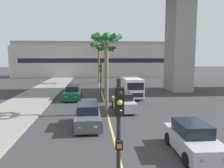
{
  "coord_description": "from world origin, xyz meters",
  "views": [
    {
      "loc": [
        -1.2,
        0.19,
        4.77
      ],
      "look_at": [
        0.0,
        14.0,
        3.09
      ],
      "focal_mm": 35.52,
      "sensor_mm": 36.0,
      "label": 1
    }
  ],
  "objects": [
    {
      "name": "car_queue_fourth",
      "position": [
        -3.47,
        25.14,
        0.72
      ],
      "size": [
        1.84,
        4.1,
        1.56
      ],
      "color": "#0C4728",
      "rests_on": "ground"
    },
    {
      "name": "pier_building_backdrop",
      "position": [
        0.0,
        55.74,
        4.16
      ],
      "size": [
        39.96,
        8.04,
        8.44
      ],
      "color": "beige",
      "rests_on": "ground"
    },
    {
      "name": "traffic_light_median_far",
      "position": [
        -0.36,
        23.8,
        2.71
      ],
      "size": [
        0.24,
        0.37,
        4.2
      ],
      "color": "black",
      "rests_on": "ground"
    },
    {
      "name": "car_queue_front",
      "position": [
        1.52,
        19.56,
        0.72
      ],
      "size": [
        1.88,
        4.12,
        1.56
      ],
      "color": "#B7BABF",
      "rests_on": "ground"
    },
    {
      "name": "palm_tree_near_median",
      "position": [
        -0.13,
        40.33,
        6.16
      ],
      "size": [
        3.24,
        3.25,
        7.32
      ],
      "color": "brown",
      "rests_on": "ground"
    },
    {
      "name": "palm_tree_far_median",
      "position": [
        -0.06,
        18.4,
        5.59
      ],
      "size": [
        2.65,
        2.66,
        6.76
      ],
      "color": "brown",
      "rests_on": "ground"
    },
    {
      "name": "car_queue_third",
      "position": [
        3.69,
        10.36,
        0.72
      ],
      "size": [
        1.9,
        4.13,
        1.56
      ],
      "color": "#B7BABF",
      "rests_on": "ground"
    },
    {
      "name": "car_queue_second",
      "position": [
        -1.58,
        15.13,
        0.72
      ],
      "size": [
        1.92,
        4.14,
        1.56
      ],
      "color": "#4C5156",
      "rests_on": "ground"
    },
    {
      "name": "delivery_van",
      "position": [
        3.32,
        25.8,
        1.29
      ],
      "size": [
        2.18,
        5.26,
        2.36
      ],
      "color": "white",
      "rests_on": "ground"
    },
    {
      "name": "palm_tree_mid_median",
      "position": [
        0.68,
        32.16,
        5.23
      ],
      "size": [
        3.05,
        3.06,
        6.46
      ],
      "color": "brown",
      "rests_on": "ground"
    },
    {
      "name": "lane_stripe_center",
      "position": [
        0.0,
        24.0,
        0.0
      ],
      "size": [
        0.14,
        56.0,
        0.01
      ],
      "primitive_type": "cube",
      "color": "#DBCC4C",
      "rests_on": "ground"
    },
    {
      "name": "traffic_light_median_near",
      "position": [
        -0.51,
        5.97,
        2.71
      ],
      "size": [
        0.24,
        0.37,
        4.2
      ],
      "color": "black",
      "rests_on": "ground"
    }
  ]
}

